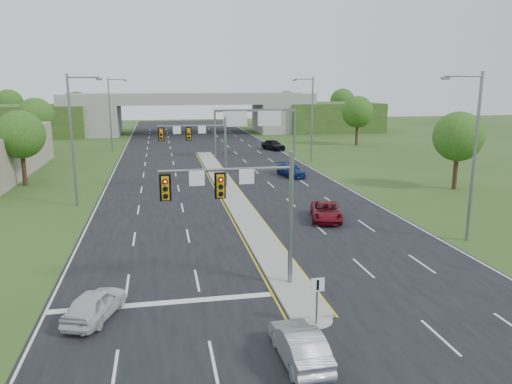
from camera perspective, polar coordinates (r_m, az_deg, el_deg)
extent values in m
plane|color=#2E491A|center=(26.45, 3.87, -10.55)|extent=(240.00, 240.00, 0.00)
cube|color=black|center=(59.75, -4.72, 2.47)|extent=(24.00, 160.00, 0.02)
cube|color=gray|center=(48.04, -3.13, 0.15)|extent=(2.00, 54.00, 0.16)
cone|color=gray|center=(22.92, 6.51, -14.11)|extent=(2.00, 2.00, 0.16)
cube|color=gold|center=(47.92, -4.49, 0.00)|extent=(0.12, 54.00, 0.01)
cube|color=gold|center=(48.22, -1.78, 0.11)|extent=(0.12, 54.00, 0.01)
cube|color=silver|center=(59.66, -16.06, 2.02)|extent=(0.12, 160.00, 0.01)
cube|color=silver|center=(62.12, 6.18, 2.83)|extent=(0.12, 160.00, 0.01)
cube|color=silver|center=(24.75, -10.57, -12.35)|extent=(10.50, 0.50, 0.01)
cylinder|color=slate|center=(25.29, 3.99, -3.22)|extent=(0.24, 0.24, 7.00)
cylinder|color=slate|center=(24.07, -3.42, 2.57)|extent=(6.50, 0.16, 0.16)
cube|color=#BE880B|center=(23.92, -4.09, 0.68)|extent=(0.35, 0.25, 1.10)
cube|color=#BE880B|center=(23.76, -10.32, 0.42)|extent=(0.35, 0.25, 1.10)
cube|color=black|center=(24.06, -4.13, 0.74)|extent=(0.55, 0.04, 1.30)
cube|color=black|center=(23.90, -10.33, 0.49)|extent=(0.55, 0.04, 1.30)
sphere|color=#FF0C05|center=(23.73, -4.06, 1.44)|extent=(0.20, 0.20, 0.20)
sphere|color=#FF0C05|center=(23.57, -10.35, 1.19)|extent=(0.20, 0.20, 0.20)
cube|color=white|center=(23.89, -6.78, 1.58)|extent=(0.75, 0.04, 0.75)
cube|color=white|center=(24.18, -1.09, 1.80)|extent=(0.75, 0.04, 0.75)
cylinder|color=slate|center=(49.39, -3.50, 4.49)|extent=(0.24, 0.24, 7.00)
cylinder|color=slate|center=(48.78, -7.36, 7.50)|extent=(6.50, 0.16, 0.16)
cube|color=#BE880B|center=(48.58, -7.70, 6.58)|extent=(0.35, 0.25, 1.10)
cube|color=#BE880B|center=(48.50, -10.79, 6.47)|extent=(0.35, 0.25, 1.10)
cube|color=black|center=(48.72, -7.71, 6.60)|extent=(0.55, 0.04, 1.30)
cube|color=black|center=(48.64, -10.79, 6.48)|extent=(0.55, 0.04, 1.30)
sphere|color=#FF0C05|center=(48.42, -7.70, 6.98)|extent=(0.20, 0.20, 0.20)
sphere|color=#FF0C05|center=(48.34, -10.80, 6.86)|extent=(0.20, 0.20, 0.20)
cube|color=white|center=(48.64, -9.03, 7.02)|extent=(0.75, 0.04, 0.75)
cube|color=white|center=(48.78, -6.19, 7.12)|extent=(0.75, 0.04, 0.75)
cylinder|color=slate|center=(22.06, 6.97, -12.35)|extent=(0.08, 0.08, 2.20)
cube|color=white|center=(21.69, 7.06, -10.48)|extent=(0.60, 0.04, 0.60)
cube|color=black|center=(21.67, 7.09, -10.51)|extent=(0.10, 0.02, 0.45)
cylinder|color=slate|center=(69.28, -4.70, 6.59)|extent=(0.28, 0.28, 6.60)
cylinder|color=slate|center=(71.40, 4.41, 6.77)|extent=(0.28, 0.28, 6.60)
cube|color=slate|center=(69.87, -0.07, 9.31)|extent=(11.50, 0.35, 0.35)
cube|color=#0D5F20|center=(69.26, -2.38, 8.36)|extent=(3.20, 0.08, 2.00)
cube|color=#0D5F20|center=(70.14, 1.54, 8.42)|extent=(3.20, 0.08, 2.00)
cube|color=silver|center=(69.21, -2.38, 8.36)|extent=(3.30, 0.03, 2.10)
cube|color=silver|center=(70.09, 1.55, 8.42)|extent=(3.30, 0.03, 2.10)
cube|color=gray|center=(104.31, -16.98, 7.89)|extent=(6.00, 12.00, 6.00)
cube|color=gray|center=(106.36, 1.75, 8.49)|extent=(6.00, 12.00, 6.00)
cube|color=#2E491A|center=(106.43, -24.00, 7.44)|extent=(20.00, 14.00, 6.00)
cube|color=#2E491A|center=(109.95, 8.45, 8.49)|extent=(20.00, 14.00, 6.00)
cube|color=gray|center=(103.77, -7.59, 10.28)|extent=(50.00, 12.00, 1.20)
cube|color=gray|center=(97.95, -7.39, 10.78)|extent=(50.00, 0.40, 0.90)
cube|color=gray|center=(109.53, -7.80, 10.94)|extent=(50.00, 0.40, 0.90)
cylinder|color=slate|center=(44.35, -20.28, 5.44)|extent=(0.20, 0.20, 11.00)
cylinder|color=slate|center=(43.91, -19.16, 12.28)|extent=(2.50, 0.12, 0.12)
cube|color=slate|center=(43.76, -17.49, 12.19)|extent=(0.50, 0.25, 0.18)
cylinder|color=slate|center=(78.98, -16.33, 8.45)|extent=(0.20, 0.20, 11.00)
cylinder|color=slate|center=(78.73, -15.64, 12.27)|extent=(2.50, 0.12, 0.12)
cube|color=slate|center=(78.65, -14.71, 12.22)|extent=(0.50, 0.25, 0.18)
cylinder|color=slate|center=(35.07, 23.68, 3.50)|extent=(0.20, 0.20, 11.00)
cylinder|color=slate|center=(34.04, 22.68, 12.16)|extent=(2.50, 0.12, 0.12)
cube|color=slate|center=(33.37, 20.82, 12.06)|extent=(0.50, 0.25, 0.18)
cylinder|color=slate|center=(66.71, 6.43, 8.23)|extent=(0.20, 0.20, 11.00)
cylinder|color=slate|center=(66.18, 5.48, 12.72)|extent=(2.50, 0.12, 0.12)
cube|color=slate|center=(65.84, 4.41, 12.61)|extent=(0.50, 0.25, 0.18)
cylinder|color=#382316|center=(55.84, -25.02, 2.71)|extent=(0.44, 0.44, 4.00)
sphere|color=#274F15|center=(55.46, -25.32, 5.96)|extent=(4.80, 4.80, 4.80)
cylinder|color=#382316|center=(80.88, -23.64, 5.59)|extent=(0.44, 0.44, 4.25)
sphere|color=#274F15|center=(80.61, -23.85, 7.99)|extent=(5.20, 5.20, 5.20)
cylinder|color=#382316|center=(52.59, 21.84, 2.45)|extent=(0.44, 0.44, 4.00)
sphere|color=#274F15|center=(52.18, 22.12, 5.91)|extent=(4.80, 4.80, 4.80)
cylinder|color=#382316|center=(85.31, 11.44, 6.69)|extent=(0.44, 0.44, 4.25)
sphere|color=#274F15|center=(85.05, 11.54, 8.97)|extent=(5.20, 5.20, 5.20)
cylinder|color=#382316|center=(121.96, -26.23, 7.39)|extent=(0.44, 0.44, 4.50)
sphere|color=#274F15|center=(121.78, -26.39, 9.07)|extent=(6.00, 6.00, 6.00)
cylinder|color=#382316|center=(119.11, -19.66, 7.78)|extent=(0.44, 0.44, 4.25)
sphere|color=#274F15|center=(118.92, -19.78, 9.41)|extent=(5.60, 5.60, 5.60)
cylinder|color=#382316|center=(121.64, 3.53, 8.56)|extent=(0.44, 0.44, 4.25)
sphere|color=#274F15|center=(121.46, 3.56, 10.16)|extent=(5.60, 5.60, 5.60)
cylinder|color=#382316|center=(125.86, 9.79, 8.59)|extent=(0.44, 0.44, 4.50)
sphere|color=#274F15|center=(125.68, 9.85, 10.23)|extent=(6.00, 6.00, 6.00)
imported|color=silver|center=(23.77, -17.95, -12.09)|extent=(2.82, 4.24, 1.34)
imported|color=#AAACB2|center=(19.62, 5.01, -16.99)|extent=(1.56, 4.11, 1.34)
imported|color=maroon|center=(38.41, 8.02, -2.20)|extent=(3.34, 5.19, 1.33)
imported|color=#0D1E53|center=(55.85, 3.99, 2.49)|extent=(2.75, 4.93, 1.35)
imported|color=black|center=(77.87, 1.99, 5.43)|extent=(3.40, 5.04, 1.59)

